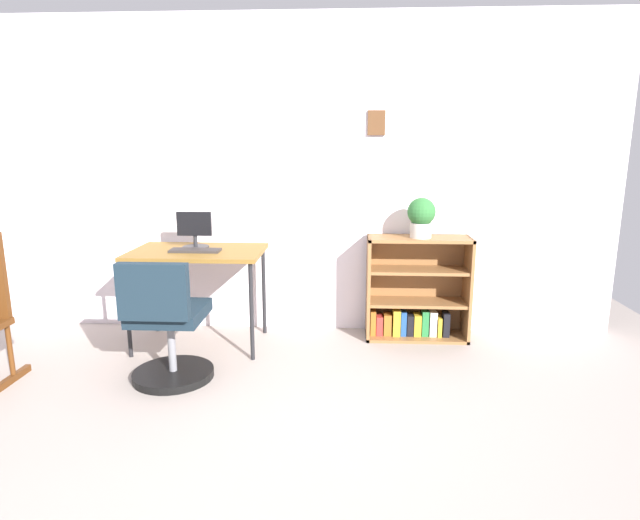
# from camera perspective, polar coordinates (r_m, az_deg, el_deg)

# --- Properties ---
(ground_plane) EXTENTS (6.24, 6.24, 0.00)m
(ground_plane) POSITION_cam_1_polar(r_m,az_deg,el_deg) (2.56, -9.37, -23.26)
(ground_plane) COLOR gray
(wall_back) EXTENTS (5.20, 0.12, 2.46)m
(wall_back) POSITION_cam_1_polar(r_m,az_deg,el_deg) (4.21, -3.68, 8.91)
(wall_back) COLOR white
(wall_back) RESTS_ON ground_plane
(desk) EXTENTS (0.96, 0.62, 0.73)m
(desk) POSITION_cam_1_polar(r_m,az_deg,el_deg) (3.96, -13.18, 0.22)
(desk) COLOR brown
(desk) RESTS_ON ground_plane
(monitor) EXTENTS (0.26, 0.20, 0.27)m
(monitor) POSITION_cam_1_polar(r_m,az_deg,el_deg) (4.01, -13.50, 3.08)
(monitor) COLOR #262628
(monitor) RESTS_ON desk
(keyboard) EXTENTS (0.36, 0.13, 0.02)m
(keyboard) POSITION_cam_1_polar(r_m,az_deg,el_deg) (3.89, -13.44, 1.02)
(keyboard) COLOR #2E2928
(keyboard) RESTS_ON desk
(office_chair) EXTENTS (0.52, 0.55, 0.82)m
(office_chair) POSITION_cam_1_polar(r_m,az_deg,el_deg) (3.45, -16.31, -7.36)
(office_chair) COLOR black
(office_chair) RESTS_ON ground_plane
(bookshelf_low) EXTENTS (0.79, 0.30, 0.80)m
(bookshelf_low) POSITION_cam_1_polar(r_m,az_deg,el_deg) (4.17, 10.35, -3.57)
(bookshelf_low) COLOR brown
(bookshelf_low) RESTS_ON ground_plane
(potted_plant_on_shelf) EXTENTS (0.21, 0.21, 0.30)m
(potted_plant_on_shelf) POSITION_cam_1_polar(r_m,az_deg,el_deg) (4.00, 10.98, 4.71)
(potted_plant_on_shelf) COLOR #B7B2A8
(potted_plant_on_shelf) RESTS_ON bookshelf_low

